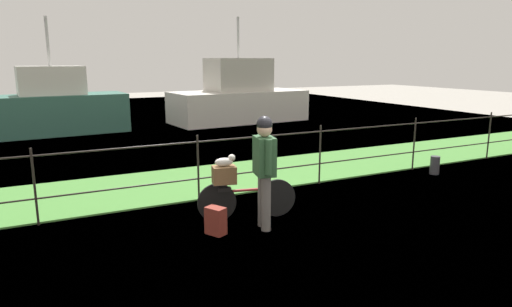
{
  "coord_description": "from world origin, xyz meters",
  "views": [
    {
      "loc": [
        -3.77,
        -5.26,
        2.45
      ],
      "look_at": [
        -0.45,
        1.32,
        0.9
      ],
      "focal_mm": 31.06,
      "sensor_mm": 36.0,
      "label": 1
    }
  ],
  "objects_px": {
    "moored_boat_near": "(54,108)",
    "backpack_on_paving": "(216,221)",
    "cyclist_person": "(264,163)",
    "mooring_bollard": "(435,165)",
    "terrier_dog": "(226,161)",
    "bicycle_main": "(246,199)",
    "moored_boat_mid": "(239,99)",
    "wooden_crate": "(224,175)"
  },
  "relations": [
    {
      "from": "wooden_crate",
      "to": "mooring_bollard",
      "type": "xyz_separation_m",
      "value": [
        5.25,
        0.6,
        -0.54
      ]
    },
    {
      "from": "bicycle_main",
      "to": "mooring_bollard",
      "type": "xyz_separation_m",
      "value": [
        4.92,
        0.67,
        -0.12
      ]
    },
    {
      "from": "backpack_on_paving",
      "to": "moored_boat_near",
      "type": "xyz_separation_m",
      "value": [
        -1.56,
        10.83,
        0.67
      ]
    },
    {
      "from": "backpack_on_paving",
      "to": "bicycle_main",
      "type": "bearing_deg",
      "value": -88.05
    },
    {
      "from": "bicycle_main",
      "to": "cyclist_person",
      "type": "distance_m",
      "value": 0.83
    },
    {
      "from": "moored_boat_near",
      "to": "backpack_on_paving",
      "type": "bearing_deg",
      "value": -81.79
    },
    {
      "from": "cyclist_person",
      "to": "backpack_on_paving",
      "type": "distance_m",
      "value": 1.09
    },
    {
      "from": "moored_boat_near",
      "to": "moored_boat_mid",
      "type": "xyz_separation_m",
      "value": [
        6.89,
        0.01,
        0.06
      ]
    },
    {
      "from": "bicycle_main",
      "to": "terrier_dog",
      "type": "distance_m",
      "value": 0.7
    },
    {
      "from": "moored_boat_near",
      "to": "cyclist_person",
      "type": "bearing_deg",
      "value": -78.15
    },
    {
      "from": "bicycle_main",
      "to": "moored_boat_mid",
      "type": "xyz_separation_m",
      "value": [
        4.66,
        10.47,
        0.61
      ]
    },
    {
      "from": "terrier_dog",
      "to": "bicycle_main",
      "type": "bearing_deg",
      "value": -12.45
    },
    {
      "from": "cyclist_person",
      "to": "mooring_bollard",
      "type": "height_order",
      "value": "cyclist_person"
    },
    {
      "from": "moored_boat_near",
      "to": "wooden_crate",
      "type": "bearing_deg",
      "value": -79.69
    },
    {
      "from": "backpack_on_paving",
      "to": "moored_boat_mid",
      "type": "xyz_separation_m",
      "value": [
        5.33,
        10.84,
        0.73
      ]
    },
    {
      "from": "backpack_on_paving",
      "to": "moored_boat_mid",
      "type": "distance_m",
      "value": 12.1
    },
    {
      "from": "bicycle_main",
      "to": "moored_boat_near",
      "type": "height_order",
      "value": "moored_boat_near"
    },
    {
      "from": "bicycle_main",
      "to": "backpack_on_paving",
      "type": "xyz_separation_m",
      "value": [
        -0.66,
        -0.37,
        -0.12
      ]
    },
    {
      "from": "moored_boat_near",
      "to": "moored_boat_mid",
      "type": "height_order",
      "value": "moored_boat_mid"
    },
    {
      "from": "wooden_crate",
      "to": "cyclist_person",
      "type": "bearing_deg",
      "value": -53.67
    },
    {
      "from": "mooring_bollard",
      "to": "terrier_dog",
      "type": "bearing_deg",
      "value": -173.44
    },
    {
      "from": "terrier_dog",
      "to": "moored_boat_near",
      "type": "bearing_deg",
      "value": 100.43
    },
    {
      "from": "backpack_on_paving",
      "to": "wooden_crate",
      "type": "bearing_deg",
      "value": -63.59
    },
    {
      "from": "bicycle_main",
      "to": "backpack_on_paving",
      "type": "bearing_deg",
      "value": -150.64
    },
    {
      "from": "wooden_crate",
      "to": "backpack_on_paving",
      "type": "bearing_deg",
      "value": -126.18
    },
    {
      "from": "cyclist_person",
      "to": "moored_boat_near",
      "type": "height_order",
      "value": "moored_boat_near"
    },
    {
      "from": "terrier_dog",
      "to": "mooring_bollard",
      "type": "distance_m",
      "value": 5.31
    },
    {
      "from": "mooring_bollard",
      "to": "cyclist_person",
      "type": "bearing_deg",
      "value": -166.69
    },
    {
      "from": "wooden_crate",
      "to": "moored_boat_mid",
      "type": "bearing_deg",
      "value": 64.31
    },
    {
      "from": "terrier_dog",
      "to": "cyclist_person",
      "type": "relative_size",
      "value": 0.19
    },
    {
      "from": "wooden_crate",
      "to": "moored_boat_near",
      "type": "xyz_separation_m",
      "value": [
        -1.89,
        10.38,
        0.13
      ]
    },
    {
      "from": "terrier_dog",
      "to": "cyclist_person",
      "type": "height_order",
      "value": "cyclist_person"
    },
    {
      "from": "bicycle_main",
      "to": "moored_boat_near",
      "type": "relative_size",
      "value": 0.32
    },
    {
      "from": "wooden_crate",
      "to": "terrier_dog",
      "type": "relative_size",
      "value": 1.09
    },
    {
      "from": "wooden_crate",
      "to": "mooring_bollard",
      "type": "height_order",
      "value": "wooden_crate"
    },
    {
      "from": "wooden_crate",
      "to": "cyclist_person",
      "type": "xyz_separation_m",
      "value": [
        0.4,
        -0.55,
        0.26
      ]
    },
    {
      "from": "moored_boat_near",
      "to": "moored_boat_mid",
      "type": "bearing_deg",
      "value": 0.09
    },
    {
      "from": "backpack_on_paving",
      "to": "mooring_bollard",
      "type": "distance_m",
      "value": 5.67
    },
    {
      "from": "terrier_dog",
      "to": "backpack_on_paving",
      "type": "xyz_separation_m",
      "value": [
        -0.35,
        -0.44,
        -0.75
      ]
    },
    {
      "from": "moored_boat_mid",
      "to": "cyclist_person",
      "type": "bearing_deg",
      "value": -112.77
    },
    {
      "from": "bicycle_main",
      "to": "moored_boat_near",
      "type": "bearing_deg",
      "value": 102.01
    },
    {
      "from": "mooring_bollard",
      "to": "moored_boat_near",
      "type": "xyz_separation_m",
      "value": [
        -7.14,
        9.79,
        0.67
      ]
    }
  ]
}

